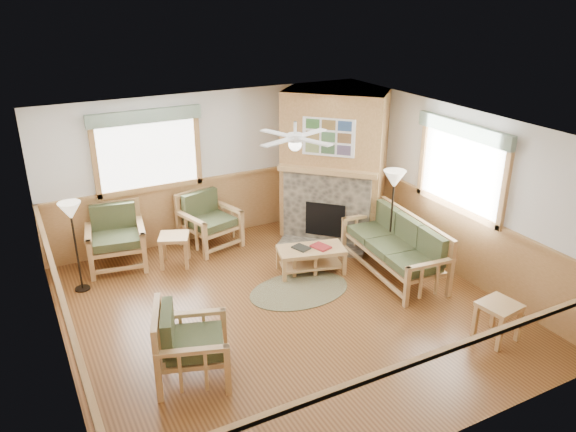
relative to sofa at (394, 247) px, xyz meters
name	(u,v)px	position (x,y,z in m)	size (l,w,h in m)	color
floor	(286,310)	(-2.07, -0.20, -0.47)	(6.00, 6.00, 0.01)	brown
ceiling	(286,129)	(-2.07, -0.20, 2.23)	(6.00, 6.00, 0.01)	white
wall_back	(210,166)	(-2.07, 2.80, 0.88)	(6.00, 0.02, 2.70)	silver
wall_front	(433,339)	(-2.07, -3.20, 0.88)	(6.00, 0.02, 2.70)	silver
wall_left	(54,274)	(-5.07, -0.20, 0.88)	(0.02, 6.00, 2.70)	silver
wall_right	(452,190)	(0.93, -0.20, 0.88)	(0.02, 6.00, 2.70)	silver
wainscot	(286,276)	(-2.07, -0.20, 0.08)	(6.00, 6.00, 1.10)	#A87945
fireplace	(334,165)	(-0.02, 1.85, 0.88)	(2.20, 2.20, 2.70)	#A87945
window_back	(143,108)	(-3.17, 2.76, 2.06)	(1.90, 0.16, 1.50)	white
window_right	(468,121)	(0.89, -0.40, 2.06)	(0.16, 1.90, 1.50)	white
ceiling_fan	(295,124)	(-1.77, 0.10, 2.19)	(1.24, 1.24, 0.36)	white
sofa	(394,247)	(0.00, 0.00, 0.00)	(0.84, 2.04, 0.94)	tan
armchair_back_left	(116,238)	(-3.94, 2.35, 0.04)	(0.91, 0.91, 1.02)	tan
armchair_back_right	(210,221)	(-2.28, 2.35, 0.02)	(0.88, 0.88, 0.98)	tan
armchair_left	(192,343)	(-3.75, -1.01, 0.01)	(0.85, 0.85, 0.95)	tan
coffee_table	(311,260)	(-1.17, 0.64, -0.25)	(1.08, 0.54, 0.43)	tan
end_table_chairs	(175,250)	(-3.07, 1.94, -0.20)	(0.48, 0.46, 0.54)	tan
end_table_sofa	(497,321)	(0.08, -2.14, -0.20)	(0.48, 0.46, 0.54)	tan
footstool	(303,262)	(-1.28, 0.71, -0.29)	(0.42, 0.42, 0.36)	tan
braided_rug	(299,290)	(-1.63, 0.19, -0.46)	(1.62, 1.62, 0.01)	brown
floor_lamp_left	(76,247)	(-4.62, 1.80, 0.26)	(0.33, 0.33, 1.46)	black
floor_lamp_right	(392,216)	(0.24, 0.40, 0.34)	(0.37, 0.37, 1.62)	black
book_red	(321,246)	(-1.02, 0.59, -0.01)	(0.22, 0.30, 0.03)	maroon
book_dark	(301,247)	(-1.32, 0.71, -0.01)	(0.20, 0.27, 0.03)	black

